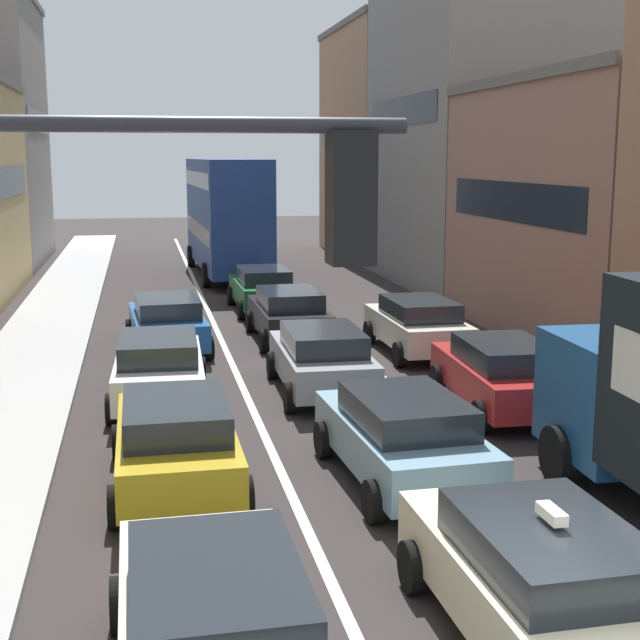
% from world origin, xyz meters
% --- Properties ---
extents(sidewalk_left, '(2.60, 64.00, 0.14)m').
position_xyz_m(sidewalk_left, '(-6.70, 20.00, 0.07)').
color(sidewalk_left, '#A5A5A5').
rests_on(sidewalk_left, ground).
extents(lane_stripe_left, '(0.16, 60.00, 0.01)m').
position_xyz_m(lane_stripe_left, '(-1.70, 20.00, 0.01)').
color(lane_stripe_left, silver).
rests_on(lane_stripe_left, ground).
extents(lane_stripe_right, '(0.16, 60.00, 0.01)m').
position_xyz_m(lane_stripe_right, '(1.70, 20.00, 0.01)').
color(lane_stripe_right, silver).
rests_on(lane_stripe_right, ground).
extents(building_row_right, '(7.20, 43.90, 12.89)m').
position_xyz_m(building_row_right, '(9.90, 22.79, 5.66)').
color(building_row_right, '#9E7556').
rests_on(building_row_right, ground).
extents(traffic_light_pole, '(3.58, 0.38, 5.50)m').
position_xyz_m(traffic_light_pole, '(-4.45, -1.63, 3.82)').
color(traffic_light_pole, '#2D2D33').
rests_on(traffic_light_pole, ground).
extents(taxi_centre_lane_front, '(2.11, 4.33, 1.66)m').
position_xyz_m(taxi_centre_lane_front, '(0.17, 0.97, 0.80)').
color(taxi_centre_lane_front, beige).
rests_on(taxi_centre_lane_front, ground).
extents(sedan_left_lane_front, '(2.10, 4.32, 1.49)m').
position_xyz_m(sedan_left_lane_front, '(-3.29, 0.70, 0.80)').
color(sedan_left_lane_front, beige).
rests_on(sedan_left_lane_front, ground).
extents(sedan_centre_lane_second, '(2.23, 4.38, 1.49)m').
position_xyz_m(sedan_centre_lane_second, '(0.15, 6.01, 0.80)').
color(sedan_centre_lane_second, '#759EB7').
rests_on(sedan_centre_lane_second, ground).
extents(wagon_left_lane_second, '(2.07, 4.31, 1.49)m').
position_xyz_m(wagon_left_lane_second, '(-3.43, 6.50, 0.80)').
color(wagon_left_lane_second, '#B29319').
rests_on(wagon_left_lane_second, ground).
extents(hatchback_centre_lane_third, '(2.14, 4.34, 1.49)m').
position_xyz_m(hatchback_centre_lane_third, '(-0.02, 11.69, 0.80)').
color(hatchback_centre_lane_third, gray).
rests_on(hatchback_centre_lane_third, ground).
extents(sedan_left_lane_third, '(2.17, 4.35, 1.49)m').
position_xyz_m(sedan_left_lane_third, '(-3.58, 11.53, 0.80)').
color(sedan_left_lane_third, silver).
rests_on(sedan_left_lane_third, ground).
extents(coupe_centre_lane_fourth, '(2.09, 4.31, 1.49)m').
position_xyz_m(coupe_centre_lane_fourth, '(0.19, 17.44, 0.80)').
color(coupe_centre_lane_fourth, black).
rests_on(coupe_centre_lane_fourth, ground).
extents(sedan_left_lane_fourth, '(2.28, 4.40, 1.49)m').
position_xyz_m(sedan_left_lane_fourth, '(-3.24, 16.81, 0.80)').
color(sedan_left_lane_fourth, '#194C8C').
rests_on(sedan_left_lane_fourth, ground).
extents(sedan_centre_lane_fifth, '(2.11, 4.32, 1.49)m').
position_xyz_m(sedan_centre_lane_fifth, '(0.13, 22.47, 0.80)').
color(sedan_centre_lane_fifth, '#19592D').
rests_on(sedan_centre_lane_fifth, ground).
extents(sedan_right_lane_behind_truck, '(2.23, 4.38, 1.49)m').
position_xyz_m(sedan_right_lane_behind_truck, '(3.35, 9.60, 0.80)').
color(sedan_right_lane_behind_truck, '#A51E1E').
rests_on(sedan_right_lane_behind_truck, ground).
extents(wagon_right_lane_far, '(2.08, 4.31, 1.49)m').
position_xyz_m(wagon_right_lane_far, '(3.28, 15.14, 0.80)').
color(wagon_right_lane_far, beige).
rests_on(wagon_right_lane_far, ground).
extents(bus_mid_queue_primary, '(3.03, 10.57, 5.06)m').
position_xyz_m(bus_mid_queue_primary, '(-0.18, 31.64, 2.83)').
color(bus_mid_queue_primary, navy).
rests_on(bus_mid_queue_primary, ground).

